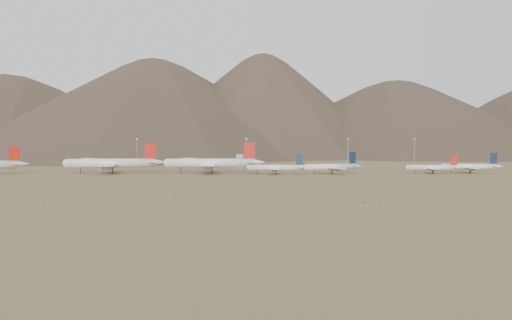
{
  "coord_description": "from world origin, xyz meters",
  "views": [
    {
      "loc": [
        19.32,
        -374.15,
        22.1
      ],
      "look_at": [
        39.7,
        30.0,
        9.74
      ],
      "focal_mm": 40.0,
      "sensor_mm": 36.0,
      "label": 1
    }
  ],
  "objects_px": {
    "widebody_centre": "(111,163)",
    "narrowbody_b": "(332,167)",
    "control_tower": "(240,162)",
    "widebody_east": "(211,163)",
    "narrowbody_a": "(277,168)"
  },
  "relations": [
    {
      "from": "widebody_centre",
      "to": "narrowbody_b",
      "type": "relative_size",
      "value": 1.62
    },
    {
      "from": "widebody_centre",
      "to": "narrowbody_b",
      "type": "bearing_deg",
      "value": -13.1
    },
    {
      "from": "control_tower",
      "to": "widebody_east",
      "type": "bearing_deg",
      "value": -105.29
    },
    {
      "from": "narrowbody_b",
      "to": "control_tower",
      "type": "relative_size",
      "value": 3.75
    },
    {
      "from": "narrowbody_b",
      "to": "control_tower",
      "type": "height_order",
      "value": "narrowbody_b"
    },
    {
      "from": "widebody_east",
      "to": "narrowbody_a",
      "type": "height_order",
      "value": "widebody_east"
    },
    {
      "from": "widebody_centre",
      "to": "control_tower",
      "type": "xyz_separation_m",
      "value": [
        94.09,
        79.65,
        -2.17
      ]
    },
    {
      "from": "widebody_centre",
      "to": "widebody_east",
      "type": "bearing_deg",
      "value": -9.7
    },
    {
      "from": "widebody_centre",
      "to": "widebody_east",
      "type": "height_order",
      "value": "widebody_east"
    },
    {
      "from": "widebody_centre",
      "to": "narrowbody_b",
      "type": "height_order",
      "value": "widebody_centre"
    },
    {
      "from": "widebody_east",
      "to": "control_tower",
      "type": "height_order",
      "value": "widebody_east"
    },
    {
      "from": "narrowbody_a",
      "to": "control_tower",
      "type": "height_order",
      "value": "narrowbody_a"
    },
    {
      "from": "narrowbody_a",
      "to": "control_tower",
      "type": "relative_size",
      "value": 3.67
    },
    {
      "from": "widebody_east",
      "to": "control_tower",
      "type": "relative_size",
      "value": 6.14
    },
    {
      "from": "widebody_east",
      "to": "narrowbody_b",
      "type": "bearing_deg",
      "value": -8.77
    }
  ]
}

